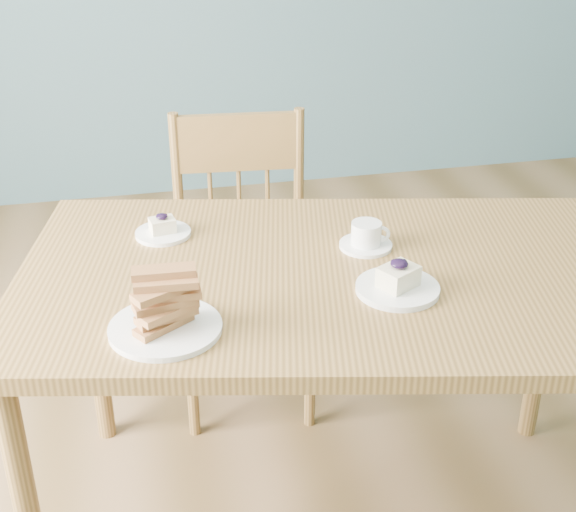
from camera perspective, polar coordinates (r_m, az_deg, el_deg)
The scene contains 7 objects.
room at distance 1.59m, azimuth 14.21°, elevation 16.21°, with size 5.01×5.01×2.71m.
dining_table at distance 1.87m, azimuth 2.90°, elevation -3.08°, with size 1.56×1.09×0.76m.
dining_chair at distance 2.48m, azimuth -3.16°, elevation -0.60°, with size 0.45×0.44×0.92m.
cheesecake_plate_near at distance 1.76m, azimuth 7.82°, elevation -1.94°, with size 0.18×0.18×0.08m.
cheesecake_plate_far at distance 2.01m, azimuth -8.89°, elevation 1.86°, with size 0.14×0.14×0.06m.
coffee_cup at distance 1.93m, azimuth 5.61°, elevation 1.36°, with size 0.13×0.13×0.06m.
biscotti_plate at distance 1.61m, azimuth -8.82°, elevation -3.85°, with size 0.23×0.23×0.14m.
Camera 1 is at (-0.69, -1.40, 1.64)m, focal length 50.00 mm.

